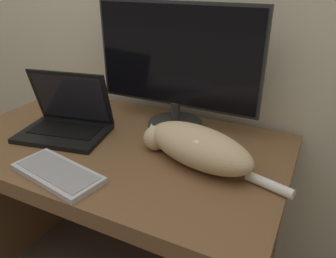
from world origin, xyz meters
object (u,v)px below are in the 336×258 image
at_px(external_keyboard, 58,173).
at_px(cat, 197,146).
at_px(laptop, 66,122).
at_px(monitor, 176,66).

height_order(external_keyboard, cat, cat).
relative_size(external_keyboard, cat, 0.61).
distance_m(laptop, external_keyboard, 0.33).
bearing_deg(external_keyboard, laptop, 136.77).
distance_m(laptop, cat, 0.58).
relative_size(monitor, laptop, 1.81).
xyz_separation_m(laptop, cat, (0.58, 0.01, 0.02)).
relative_size(monitor, cat, 1.25).
bearing_deg(cat, monitor, 144.22).
bearing_deg(monitor, external_keyboard, -109.42).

